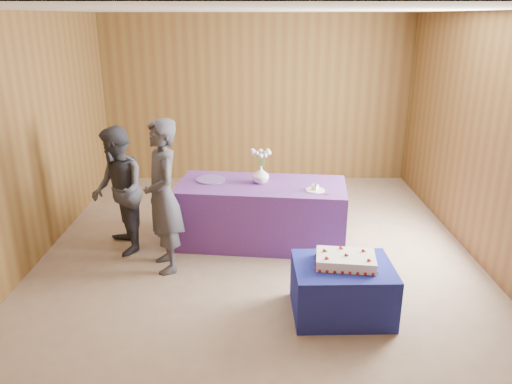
{
  "coord_description": "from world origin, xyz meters",
  "views": [
    {
      "loc": [
        -0.03,
        -5.2,
        2.64
      ],
      "look_at": [
        -0.02,
        0.1,
        0.77
      ],
      "focal_mm": 35.0,
      "sensor_mm": 36.0,
      "label": 1
    }
  ],
  "objects_px": {
    "sheet_cake": "(346,260)",
    "guest_left": "(163,197)",
    "cake_table": "(342,289)",
    "vase": "(261,175)",
    "guest_right": "(118,191)",
    "serving_table": "(261,213)"
  },
  "relations": [
    {
      "from": "sheet_cake",
      "to": "guest_left",
      "type": "xyz_separation_m",
      "value": [
        -1.8,
        0.89,
        0.29
      ]
    },
    {
      "from": "cake_table",
      "to": "vase",
      "type": "xyz_separation_m",
      "value": [
        -0.74,
        1.63,
        0.6
      ]
    },
    {
      "from": "cake_table",
      "to": "guest_right",
      "type": "relative_size",
      "value": 0.6
    },
    {
      "from": "sheet_cake",
      "to": "vase",
      "type": "bearing_deg",
      "value": 122.57
    },
    {
      "from": "sheet_cake",
      "to": "guest_right",
      "type": "bearing_deg",
      "value": 158.48
    },
    {
      "from": "vase",
      "to": "cake_table",
      "type": "bearing_deg",
      "value": -65.59
    },
    {
      "from": "guest_left",
      "to": "sheet_cake",
      "type": "bearing_deg",
      "value": 42.31
    },
    {
      "from": "vase",
      "to": "guest_left",
      "type": "distance_m",
      "value": 1.27
    },
    {
      "from": "sheet_cake",
      "to": "guest_left",
      "type": "height_order",
      "value": "guest_left"
    },
    {
      "from": "guest_left",
      "to": "vase",
      "type": "bearing_deg",
      "value": 103.39
    },
    {
      "from": "cake_table",
      "to": "guest_right",
      "type": "distance_m",
      "value": 2.78
    },
    {
      "from": "sheet_cake",
      "to": "vase",
      "type": "xyz_separation_m",
      "value": [
        -0.76,
        1.62,
        0.31
      ]
    },
    {
      "from": "serving_table",
      "to": "guest_left",
      "type": "xyz_separation_m",
      "value": [
        -1.05,
        -0.68,
        0.46
      ]
    },
    {
      "from": "serving_table",
      "to": "vase",
      "type": "distance_m",
      "value": 0.48
    },
    {
      "from": "serving_table",
      "to": "vase",
      "type": "xyz_separation_m",
      "value": [
        -0.01,
        0.04,
        0.48
      ]
    },
    {
      "from": "guest_right",
      "to": "sheet_cake",
      "type": "bearing_deg",
      "value": 36.7
    },
    {
      "from": "serving_table",
      "to": "sheet_cake",
      "type": "relative_size",
      "value": 3.34
    },
    {
      "from": "serving_table",
      "to": "sheet_cake",
      "type": "bearing_deg",
      "value": -58.01
    },
    {
      "from": "sheet_cake",
      "to": "vase",
      "type": "distance_m",
      "value": 1.81
    },
    {
      "from": "guest_left",
      "to": "guest_right",
      "type": "xyz_separation_m",
      "value": [
        -0.6,
        0.44,
        -0.09
      ]
    },
    {
      "from": "serving_table",
      "to": "guest_left",
      "type": "distance_m",
      "value": 1.34
    },
    {
      "from": "cake_table",
      "to": "sheet_cake",
      "type": "relative_size",
      "value": 1.5
    }
  ]
}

